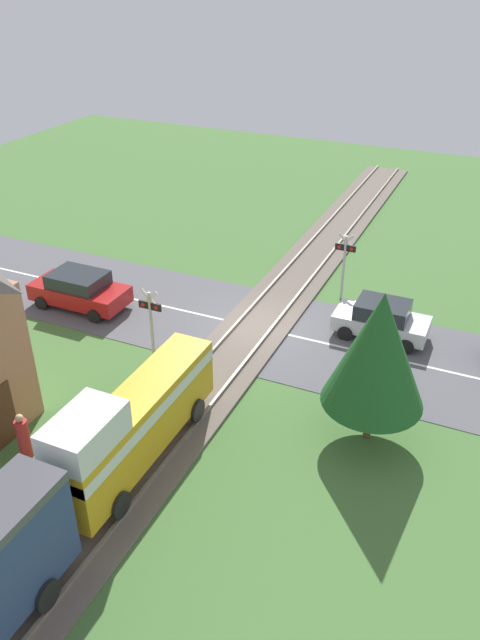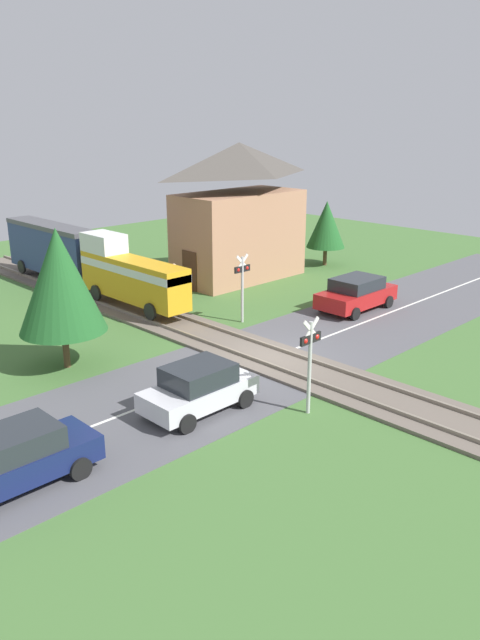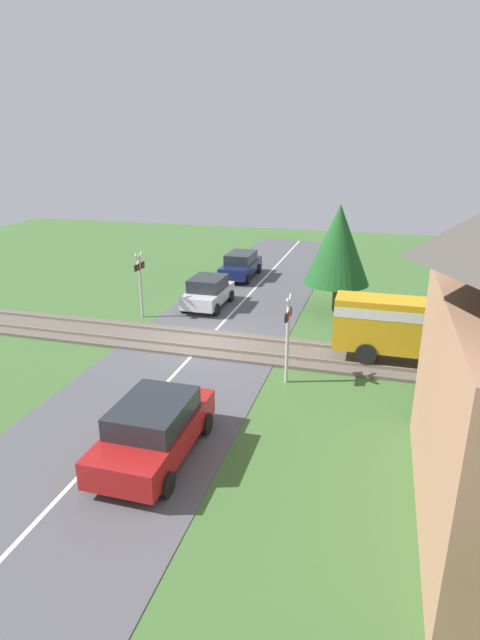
{
  "view_description": "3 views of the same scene",
  "coord_description": "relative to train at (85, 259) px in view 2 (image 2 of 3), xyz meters",
  "views": [
    {
      "loc": [
        -8.43,
        20.2,
        13.16
      ],
      "look_at": [
        0.0,
        1.57,
        1.2
      ],
      "focal_mm": 35.0,
      "sensor_mm": 36.0,
      "label": 1
    },
    {
      "loc": [
        -16.26,
        -14.87,
        8.73
      ],
      "look_at": [
        0.0,
        1.57,
        1.2
      ],
      "focal_mm": 35.0,
      "sensor_mm": 36.0,
      "label": 2
    },
    {
      "loc": [
        17.73,
        6.59,
        7.69
      ],
      "look_at": [
        0.0,
        1.57,
        1.2
      ],
      "focal_mm": 28.0,
      "sensor_mm": 36.0,
      "label": 3
    }
  ],
  "objects": [
    {
      "name": "car_far_side",
      "position": [
        7.62,
        -11.31,
        -1.04
      ],
      "size": [
        4.21,
        2.03,
        1.58
      ],
      "color": "#A81919",
      "rests_on": "ground_plane"
    },
    {
      "name": "train",
      "position": [
        0.0,
        0.0,
        0.0
      ],
      "size": [
        1.58,
        14.66,
        3.18
      ],
      "color": "gold",
      "rests_on": "track_bed"
    },
    {
      "name": "tree_roadside_hedge",
      "position": [
        -5.82,
        -8.05,
        1.4
      ],
      "size": [
        3.11,
        3.11,
        5.14
      ],
      "color": "brown",
      "rests_on": "ground_plane"
    },
    {
      "name": "station_building",
      "position": [
        7.95,
        -3.07,
        1.79
      ],
      "size": [
        7.85,
        3.86,
        7.46
      ],
      "color": "#AD7A5B",
      "rests_on": "ground_plane"
    },
    {
      "name": "crossing_signal_east_approach",
      "position": [
        2.45,
        -8.85,
        0.12
      ],
      "size": [
        0.9,
        0.18,
        3.09
      ],
      "color": "#B7B7B7",
      "rests_on": "ground_plane"
    },
    {
      "name": "track_bed",
      "position": [
        0.0,
        -12.75,
        -1.79
      ],
      "size": [
        2.8,
        48.0,
        0.24
      ],
      "color": "#665B51",
      "rests_on": "ground_plane"
    },
    {
      "name": "ground_plane",
      "position": [
        0.0,
        -12.75,
        -1.86
      ],
      "size": [
        60.0,
        60.0,
        0.0
      ],
      "primitive_type": "plane",
      "color": "#426B33"
    },
    {
      "name": "car_near_crossing",
      "position": [
        -4.77,
        -14.19,
        -1.07
      ],
      "size": [
        3.67,
        1.85,
        1.53
      ],
      "color": "silver",
      "rests_on": "ground_plane"
    },
    {
      "name": "tree_by_station",
      "position": [
        14.09,
        -4.42,
        0.66
      ],
      "size": [
        2.35,
        2.35,
        3.94
      ],
      "color": "brown",
      "rests_on": "ground_plane"
    },
    {
      "name": "pedestrian_by_station",
      "position": [
        3.38,
        -2.92,
        -1.15
      ],
      "size": [
        0.39,
        0.39,
        1.57
      ],
      "color": "#B2282D",
      "rests_on": "ground_plane"
    },
    {
      "name": "road_surface",
      "position": [
        0.0,
        -12.75,
        -1.85
      ],
      "size": [
        48.0,
        6.4,
        0.02
      ],
      "color": "#515156",
      "rests_on": "ground_plane"
    },
    {
      "name": "car_behind_queue",
      "position": [
        -10.83,
        -14.19,
        -1.06
      ],
      "size": [
        4.29,
        1.79,
        1.55
      ],
      "color": "#141E4C",
      "rests_on": "ground_plane"
    },
    {
      "name": "crossing_signal_west_approach",
      "position": [
        -2.45,
        -16.66,
        0.12
      ],
      "size": [
        0.9,
        0.18,
        3.09
      ],
      "color": "#B7B7B7",
      "rests_on": "ground_plane"
    }
  ]
}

